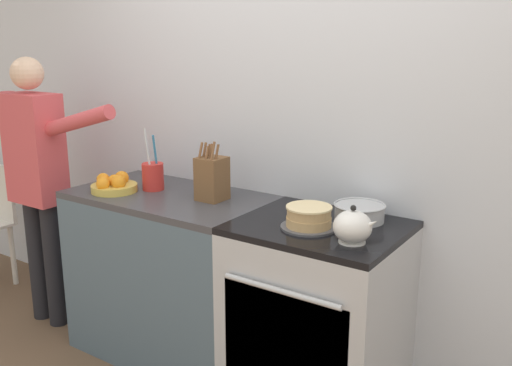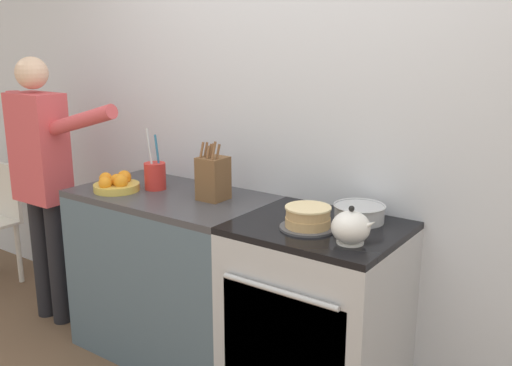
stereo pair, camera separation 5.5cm
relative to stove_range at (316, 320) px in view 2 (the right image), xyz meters
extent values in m
cube|color=silver|center=(-0.27, 0.33, 0.84)|extent=(8.00, 0.04, 2.60)
cube|color=#4C6070|center=(-0.90, 0.00, -0.02)|extent=(1.07, 0.61, 0.89)
cube|color=#3D3D42|center=(-0.90, 0.00, 0.44)|extent=(1.07, 0.61, 0.03)
cube|color=#B7BABF|center=(0.00, 0.00, -0.02)|extent=(0.73, 0.61, 0.89)
cube|color=black|center=(0.00, -0.30, 0.01)|extent=(0.60, 0.01, 0.49)
cylinder|color=#B7BABF|center=(0.00, -0.32, 0.27)|extent=(0.55, 0.02, 0.02)
cube|color=black|center=(0.00, 0.00, 0.45)|extent=(0.73, 0.61, 0.03)
cylinder|color=#4C4C51|center=(-0.02, -0.07, 0.47)|extent=(0.25, 0.25, 0.01)
cylinder|color=tan|center=(-0.02, -0.07, 0.49)|extent=(0.20, 0.20, 0.04)
cylinder|color=tan|center=(-0.02, -0.07, 0.53)|extent=(0.19, 0.19, 0.04)
cylinder|color=beige|center=(-0.02, -0.07, 0.56)|extent=(0.20, 0.20, 0.01)
cylinder|color=white|center=(0.22, -0.13, 0.46)|extent=(0.11, 0.11, 0.01)
ellipsoid|color=white|center=(0.22, -0.13, 0.53)|extent=(0.16, 0.16, 0.13)
cone|color=white|center=(0.29, -0.13, 0.55)|extent=(0.08, 0.03, 0.07)
sphere|color=black|center=(0.22, -0.13, 0.61)|extent=(0.02, 0.02, 0.02)
cylinder|color=#B7BABF|center=(0.12, 0.15, 0.50)|extent=(0.22, 0.22, 0.07)
torus|color=#B7BABF|center=(0.12, 0.15, 0.54)|extent=(0.24, 0.24, 0.01)
cube|color=brown|center=(-0.64, 0.05, 0.57)|extent=(0.13, 0.14, 0.22)
cylinder|color=brown|center=(-0.68, 0.01, 0.72)|extent=(0.01, 0.04, 0.08)
cylinder|color=brown|center=(-0.64, 0.01, 0.71)|extent=(0.01, 0.03, 0.07)
cylinder|color=brown|center=(-0.60, 0.01, 0.72)|extent=(0.01, 0.04, 0.09)
cylinder|color=brown|center=(-0.68, 0.04, 0.72)|extent=(0.01, 0.04, 0.08)
cylinder|color=brown|center=(-0.64, 0.04, 0.72)|extent=(0.01, 0.03, 0.07)
cylinder|color=brown|center=(-0.60, 0.04, 0.72)|extent=(0.01, 0.03, 0.07)
cylinder|color=brown|center=(-0.68, 0.08, 0.71)|extent=(0.01, 0.03, 0.06)
cylinder|color=red|center=(-1.03, 0.02, 0.53)|extent=(0.12, 0.12, 0.15)
cylinder|color=teal|center=(-1.01, 0.03, 0.64)|extent=(0.02, 0.05, 0.25)
cylinder|color=#B7BABF|center=(-1.04, 0.00, 0.65)|extent=(0.07, 0.03, 0.28)
cylinder|color=gold|center=(-1.18, -0.12, 0.48)|extent=(0.25, 0.25, 0.04)
sphere|color=orange|center=(-1.18, -0.20, 0.52)|extent=(0.07, 0.07, 0.07)
sphere|color=orange|center=(-1.13, -0.14, 0.52)|extent=(0.08, 0.08, 0.08)
sphere|color=orange|center=(-1.25, -0.14, 0.52)|extent=(0.07, 0.07, 0.07)
sphere|color=orange|center=(-1.19, -0.06, 0.52)|extent=(0.08, 0.08, 0.08)
sphere|color=orange|center=(-1.17, -0.12, 0.52)|extent=(0.07, 0.07, 0.07)
cylinder|color=black|center=(-1.87, -0.17, -0.07)|extent=(0.11, 0.11, 0.78)
cylinder|color=black|center=(-1.71, -0.17, -0.07)|extent=(0.11, 0.11, 0.78)
cube|color=#D14C51|center=(-1.79, -0.17, 0.63)|extent=(0.34, 0.20, 0.64)
cylinder|color=#D14C51|center=(-2.00, -0.17, 0.68)|extent=(0.08, 0.08, 0.54)
cylinder|color=#D14C51|center=(-1.39, -0.17, 0.83)|extent=(0.55, 0.08, 0.22)
sphere|color=beige|center=(-1.79, -0.17, 1.07)|extent=(0.19, 0.19, 0.19)
cylinder|color=silver|center=(-2.46, 0.03, -0.24)|extent=(0.04, 0.04, 0.44)
cube|color=silver|center=(-2.62, 0.06, 0.20)|extent=(0.40, 0.03, 0.40)
camera|label=1|loc=(1.11, -2.14, 1.27)|focal=40.00mm
camera|label=2|loc=(1.16, -2.11, 1.27)|focal=40.00mm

